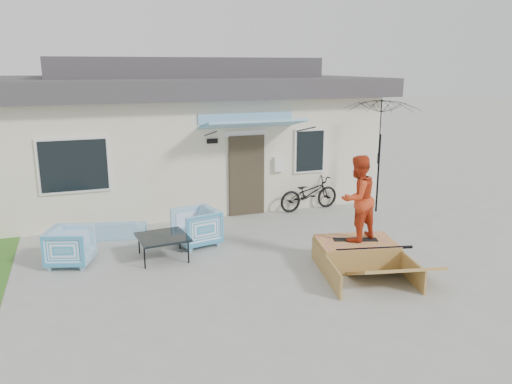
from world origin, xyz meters
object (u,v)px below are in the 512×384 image
object	(u,v)px
armchair_left	(71,245)
skateboard	(355,239)
loveseat	(115,226)
armchair_right	(196,225)
skater	(358,197)
skate_ramp	(356,253)
bicycle	(309,190)
patio_umbrella	(380,147)
coffee_table	(163,247)

from	to	relation	value
armchair_left	skateboard	distance (m)	5.61
loveseat	armchair_left	world-z (taller)	armchair_left
armchair_right	skater	distance (m)	3.58
armchair_right	skateboard	distance (m)	3.45
armchair_right	skate_ramp	xyz separation A→B (m)	(2.68, -2.20, -0.20)
loveseat	skate_ramp	bearing A→B (deg)	154.08
bicycle	skateboard	size ratio (longest dim) A/B	2.05
patio_umbrella	skater	xyz separation A→B (m)	(-2.48, -3.06, -0.36)
bicycle	skater	bearing A→B (deg)	161.58
armchair_left	skater	xyz separation A→B (m)	(5.29, -1.88, 0.97)
bicycle	skateboard	xyz separation A→B (m)	(-0.83, -3.82, -0.04)
skateboard	skater	world-z (taller)	skater
bicycle	skater	distance (m)	4.00
armchair_left	coffee_table	bearing A→B (deg)	-80.74
patio_umbrella	skateboard	size ratio (longest dim) A/B	2.66
loveseat	skater	size ratio (longest dim) A/B	0.83
bicycle	skater	world-z (taller)	skater
loveseat	coffee_table	xyz separation A→B (m)	(0.82, -1.68, -0.03)
armchair_right	coffee_table	size ratio (longest dim) A/B	0.93
skateboard	skater	size ratio (longest dim) A/B	0.51
armchair_left	skateboard	xyz separation A→B (m)	(5.29, -1.88, 0.11)
skate_ramp	skater	size ratio (longest dim) A/B	1.18
skater	armchair_left	bearing A→B (deg)	-37.62
coffee_table	skateboard	xyz separation A→B (m)	(3.52, -1.60, 0.28)
bicycle	skateboard	distance (m)	3.91
armchair_right	skater	bearing A→B (deg)	38.90
skater	skate_ramp	bearing A→B (deg)	59.71
loveseat	armchair_right	size ratio (longest dim) A/B	1.55
skateboard	armchair_left	bearing A→B (deg)	-179.81
bicycle	skate_ramp	size ratio (longest dim) A/B	0.89
coffee_table	patio_umbrella	bearing A→B (deg)	13.65
skateboard	skate_ramp	bearing A→B (deg)	-82.47
patio_umbrella	coffee_table	bearing A→B (deg)	-166.35
bicycle	skate_ramp	xyz separation A→B (m)	(-0.84, -3.87, -0.32)
loveseat	armchair_left	distance (m)	1.70
armchair_left	loveseat	bearing A→B (deg)	-15.84
armchair_left	skateboard	size ratio (longest dim) A/B	0.97
patio_umbrella	skateboard	world-z (taller)	patio_umbrella
skateboard	coffee_table	bearing A→B (deg)	175.34
coffee_table	armchair_left	bearing A→B (deg)	171.04
skate_ramp	armchair_left	bearing A→B (deg)	172.17
armchair_right	skateboard	world-z (taller)	armchair_right
skater	patio_umbrella	bearing A→B (deg)	-147.10
loveseat	skate_ramp	xyz separation A→B (m)	(4.33, -3.33, -0.02)
coffee_table	skater	xyz separation A→B (m)	(3.52, -1.60, 1.15)
skate_ramp	skateboard	distance (m)	0.28
patio_umbrella	bicycle	bearing A→B (deg)	155.08
patio_umbrella	skater	bearing A→B (deg)	-129.02
patio_umbrella	skateboard	distance (m)	4.12
loveseat	armchair_left	size ratio (longest dim) A/B	1.66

